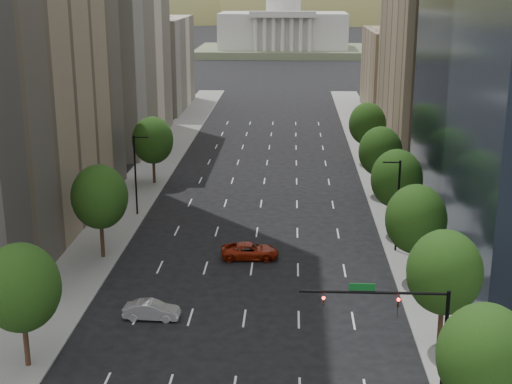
% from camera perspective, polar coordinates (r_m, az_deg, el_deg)
% --- Properties ---
extents(sidewalk_left, '(6.00, 200.00, 0.15)m').
position_cam_1_polar(sidewalk_left, '(77.27, -11.50, -2.86)').
color(sidewalk_left, slate).
rests_on(sidewalk_left, ground).
extents(sidewalk_right, '(6.00, 200.00, 0.15)m').
position_cam_1_polar(sidewalk_right, '(75.88, 11.87, -3.24)').
color(sidewalk_right, slate).
rests_on(sidewalk_right, ground).
extents(midrise_cream_left, '(14.00, 30.00, 35.00)m').
position_cam_1_polar(midrise_cream_left, '(117.43, -11.43, 12.28)').
color(midrise_cream_left, beige).
rests_on(midrise_cream_left, ground).
extents(filler_left, '(14.00, 26.00, 18.00)m').
position_cam_1_polar(filler_left, '(150.27, -8.20, 9.96)').
color(filler_left, beige).
rests_on(filler_left, ground).
extents(parking_tan_right, '(14.00, 30.00, 30.00)m').
position_cam_1_polar(parking_tan_right, '(113.21, 14.07, 10.71)').
color(parking_tan_right, '#8C7759').
rests_on(parking_tan_right, ground).
extents(filler_right, '(14.00, 26.00, 16.00)m').
position_cam_1_polar(filler_right, '(146.29, 11.46, 9.25)').
color(filler_right, '#8C7759').
rests_on(filler_right, ground).
extents(tree_right_0, '(5.20, 5.20, 8.39)m').
position_cam_1_polar(tree_right_0, '(42.01, 17.49, -12.23)').
color(tree_right_0, '#382316').
rests_on(tree_right_0, ground).
extents(tree_right_1, '(5.20, 5.20, 8.75)m').
position_cam_1_polar(tree_right_1, '(51.55, 14.56, -6.12)').
color(tree_right_1, '#382316').
rests_on(tree_right_1, ground).
extents(tree_right_2, '(5.20, 5.20, 8.61)m').
position_cam_1_polar(tree_right_2, '(62.67, 12.43, -2.10)').
color(tree_right_2, '#382316').
rests_on(tree_right_2, ground).
extents(tree_right_3, '(5.20, 5.20, 8.89)m').
position_cam_1_polar(tree_right_3, '(73.96, 10.98, 1.02)').
color(tree_right_3, '#382316').
rests_on(tree_right_3, ground).
extents(tree_right_4, '(5.20, 5.20, 8.46)m').
position_cam_1_polar(tree_right_4, '(87.53, 9.73, 3.15)').
color(tree_right_4, '#382316').
rests_on(tree_right_4, ground).
extents(tree_right_5, '(5.20, 5.20, 8.75)m').
position_cam_1_polar(tree_right_5, '(103.04, 8.73, 5.31)').
color(tree_right_5, '#382316').
rests_on(tree_right_5, ground).
extents(tree_left_0, '(5.20, 5.20, 8.75)m').
position_cam_1_polar(tree_left_0, '(49.91, -17.97, -7.16)').
color(tree_left_0, '#382316').
rests_on(tree_left_0, ground).
extents(tree_left_1, '(5.20, 5.20, 8.97)m').
position_cam_1_polar(tree_left_1, '(67.76, -12.17, -0.38)').
color(tree_left_1, '#382316').
rests_on(tree_left_1, ground).
extents(tree_left_2, '(5.20, 5.20, 8.68)m').
position_cam_1_polar(tree_left_2, '(92.40, -8.10, 4.04)').
color(tree_left_2, '#382316').
rests_on(tree_left_2, ground).
extents(streetlight_rn, '(1.70, 0.20, 9.00)m').
position_cam_1_polar(streetlight_rn, '(69.40, 11.02, -0.88)').
color(streetlight_rn, black).
rests_on(streetlight_rn, ground).
extents(streetlight_ln, '(1.70, 0.20, 9.00)m').
position_cam_1_polar(streetlight_ln, '(80.09, -9.40, 1.49)').
color(streetlight_ln, black).
rests_on(streetlight_ln, ground).
extents(traffic_signal, '(9.12, 0.40, 7.38)m').
position_cam_1_polar(traffic_signal, '(45.76, 11.67, -9.65)').
color(traffic_signal, black).
rests_on(traffic_signal, ground).
extents(capitol, '(60.00, 40.00, 35.20)m').
position_cam_1_polar(capitol, '(260.94, 2.14, 12.59)').
color(capitol, '#596647').
rests_on(capitol, ground).
extents(foothills, '(720.00, 413.00, 263.00)m').
position_cam_1_polar(foothills, '(614.09, 5.84, 10.24)').
color(foothills, olive).
rests_on(foothills, ground).
extents(car_silver, '(4.35, 1.66, 1.42)m').
position_cam_1_polar(car_silver, '(56.76, -8.18, -9.17)').
color(car_silver, '#A6A5AA').
rests_on(car_silver, ground).
extents(car_red_far, '(5.45, 2.71, 1.48)m').
position_cam_1_polar(car_red_far, '(67.83, -0.47, -4.64)').
color(car_red_far, maroon).
rests_on(car_red_far, ground).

